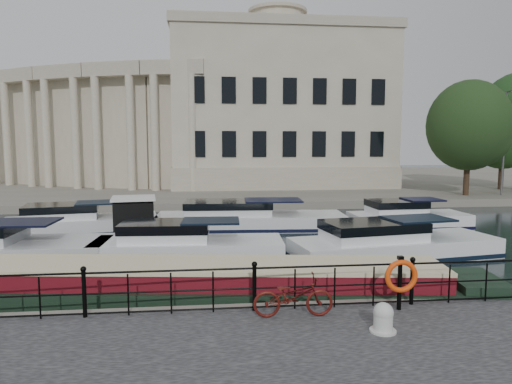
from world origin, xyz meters
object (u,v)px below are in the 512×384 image
Objects in this scene: life_ring_post at (401,277)px; bicycle at (293,296)px; harbour_hut at (134,221)px; mooring_bollard at (383,318)px; narrowboat at (203,292)px.

bicycle is at bearing -177.83° from life_ring_post.
harbour_hut is at bearing 125.30° from life_ring_post.
harbour_hut reaches higher than mooring_bollard.
life_ring_post is (2.67, 0.10, 0.34)m from bicycle.
bicycle reaches higher than narrowboat.
bicycle is 1.41× the size of life_ring_post.
life_ring_post is 13.98m from harbour_hut.
bicycle is at bearing -44.07° from narrowboat.
bicycle is at bearing -72.17° from harbour_hut.
narrowboat is 9.50m from harbour_hut.
narrowboat is 5.80× the size of harbour_hut.
life_ring_post is (0.89, 1.16, 0.54)m from mooring_bollard.
harbour_hut is (-3.29, 8.89, 0.59)m from narrowboat.
narrowboat is at bearing -77.03° from harbour_hut.
narrowboat is (-3.89, 3.68, -0.49)m from mooring_bollard.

